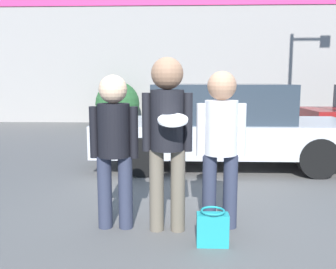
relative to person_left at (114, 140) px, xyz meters
name	(u,v)px	position (x,y,z in m)	size (l,w,h in m)	color
ground_plane	(186,223)	(0.75, 0.15, -0.95)	(56.00, 56.00, 0.00)	#5B5956
storefront_building	(184,60)	(0.75, 9.84, 1.29)	(24.00, 0.22, 4.42)	gray
person_left	(114,140)	(0.00, 0.00, 0.00)	(0.50, 0.33, 1.61)	#2D3347
person_middle_with_frisbee	(167,129)	(0.55, -0.05, 0.13)	(0.51, 0.56, 1.78)	#665B4C
person_right	(221,137)	(1.10, 0.05, 0.03)	(0.51, 0.34, 1.65)	#2D3347
parked_car_near	(222,125)	(1.43, 2.97, -0.21)	(4.54, 1.89, 1.48)	#B7BABF
shrub	(118,104)	(-1.50, 8.90, -0.20)	(1.50, 1.50, 1.50)	#285B2D
handbag	(213,228)	(0.99, -0.41, -0.78)	(0.30, 0.23, 0.35)	teal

